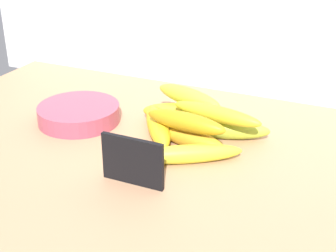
% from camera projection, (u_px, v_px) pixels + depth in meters
% --- Properties ---
extents(counter_top, '(1.10, 0.76, 0.03)m').
position_uv_depth(counter_top, '(147.00, 166.00, 0.90)').
color(counter_top, tan).
rests_on(counter_top, ground).
extents(chalkboard_sign, '(0.11, 0.02, 0.08)m').
position_uv_depth(chalkboard_sign, '(133.00, 163.00, 0.80)').
color(chalkboard_sign, black).
rests_on(chalkboard_sign, counter_top).
extents(fruit_bowl, '(0.17, 0.17, 0.04)m').
position_uv_depth(fruit_bowl, '(79.00, 114.00, 1.03)').
color(fruit_bowl, '#9C4055').
rests_on(fruit_bowl, counter_top).
extents(banana_0, '(0.18, 0.08, 0.04)m').
position_uv_depth(banana_0, '(184.00, 114.00, 1.02)').
color(banana_0, gold).
rests_on(banana_0, counter_top).
extents(banana_1, '(0.19, 0.14, 0.03)m').
position_uv_depth(banana_1, '(186.00, 154.00, 0.87)').
color(banana_1, gold).
rests_on(banana_1, counter_top).
extents(banana_2, '(0.17, 0.07, 0.04)m').
position_uv_depth(banana_2, '(186.00, 137.00, 0.93)').
color(banana_2, gold).
rests_on(banana_2, counter_top).
extents(banana_3, '(0.14, 0.18, 0.04)m').
position_uv_depth(banana_3, '(158.00, 125.00, 0.97)').
color(banana_3, yellow).
rests_on(banana_3, counter_top).
extents(banana_4, '(0.14, 0.13, 0.04)m').
position_uv_depth(banana_4, '(205.00, 123.00, 0.98)').
color(banana_4, '#99B233').
rests_on(banana_4, counter_top).
extents(banana_5, '(0.19, 0.09, 0.04)m').
position_uv_depth(banana_5, '(221.00, 129.00, 0.96)').
color(banana_5, '#A1B932').
rests_on(banana_5, counter_top).
extents(banana_6, '(0.16, 0.05, 0.04)m').
position_uv_depth(banana_6, '(186.00, 122.00, 0.91)').
color(banana_6, '#B98916').
rests_on(banana_6, banana_2).
extents(banana_7, '(0.17, 0.09, 0.04)m').
position_uv_depth(banana_7, '(189.00, 97.00, 1.00)').
color(banana_7, gold).
rests_on(banana_7, banana_0).
extents(banana_8, '(0.19, 0.06, 0.03)m').
position_uv_depth(banana_8, '(216.00, 114.00, 0.94)').
color(banana_8, gold).
rests_on(banana_8, banana_5).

